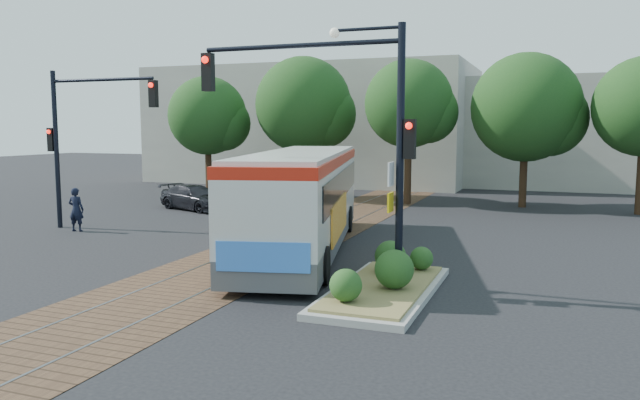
% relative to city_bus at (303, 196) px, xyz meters
% --- Properties ---
extents(ground, '(120.00, 120.00, 0.00)m').
position_rel_city_bus_xyz_m(ground, '(-1.05, -3.16, -1.74)').
color(ground, black).
rests_on(ground, ground).
extents(trackbed, '(3.60, 40.00, 0.02)m').
position_rel_city_bus_xyz_m(trackbed, '(-1.05, 0.84, -1.74)').
color(trackbed, '#513825').
rests_on(trackbed, ground).
extents(tree_row, '(26.40, 5.60, 7.67)m').
position_rel_city_bus_xyz_m(tree_row, '(0.16, 13.26, 3.11)').
color(tree_row, '#382314').
rests_on(tree_row, ground).
extents(warehouses, '(40.00, 13.00, 8.00)m').
position_rel_city_bus_xyz_m(warehouses, '(-1.58, 25.59, 2.07)').
color(warehouses, '#ADA899').
rests_on(warehouses, ground).
extents(city_bus, '(5.18, 11.91, 3.13)m').
position_rel_city_bus_xyz_m(city_bus, '(0.00, 0.00, 0.00)').
color(city_bus, '#4B4B4E').
rests_on(city_bus, ground).
extents(traffic_island, '(2.20, 5.20, 1.13)m').
position_rel_city_bus_xyz_m(traffic_island, '(3.77, -4.05, -1.41)').
color(traffic_island, gray).
rests_on(traffic_island, ground).
extents(signal_pole_main, '(5.49, 0.46, 6.00)m').
position_rel_city_bus_xyz_m(signal_pole_main, '(2.81, -3.96, 2.41)').
color(signal_pole_main, black).
rests_on(signal_pole_main, ground).
extents(signal_pole_left, '(4.99, 0.34, 6.00)m').
position_rel_city_bus_xyz_m(signal_pole_left, '(-9.42, 0.84, 2.12)').
color(signal_pole_left, black).
rests_on(signal_pole_left, ground).
extents(officer, '(0.65, 0.48, 1.64)m').
position_rel_city_bus_xyz_m(officer, '(-9.29, 0.35, -0.92)').
color(officer, black).
rests_on(officer, ground).
extents(parked_car, '(4.30, 2.90, 1.16)m').
position_rel_city_bus_xyz_m(parked_car, '(-8.47, 7.23, -1.16)').
color(parked_car, black).
rests_on(parked_car, ground).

